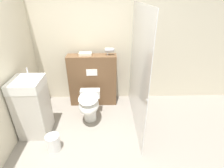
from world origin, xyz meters
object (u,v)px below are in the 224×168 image
at_px(sink_vanity, 32,107).
at_px(hair_drier, 110,50).
at_px(waste_bin, 53,143).
at_px(toilet, 89,105).

bearing_deg(sink_vanity, hair_drier, 35.35).
bearing_deg(hair_drier, sink_vanity, -144.65).
bearing_deg(hair_drier, waste_bin, -123.83).
distance_m(hair_drier, waste_bin, 1.96).
height_order(toilet, hair_drier, hair_drier).
bearing_deg(toilet, sink_vanity, -162.46).
bearing_deg(toilet, hair_drier, 58.29).
relative_size(sink_vanity, waste_bin, 4.17).
distance_m(toilet, waste_bin, 0.91).
relative_size(toilet, waste_bin, 2.29).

